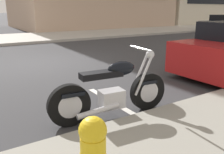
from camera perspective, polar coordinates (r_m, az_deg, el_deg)
ground_plane at (r=8.27m, az=-15.37°, el=3.16°), size 260.00×260.00×0.00m
sidewalk_far_curb at (r=20.91m, az=11.13°, el=10.98°), size 120.00×5.00×0.14m
parking_stall_stripe at (r=4.50m, az=1.52°, el=-6.75°), size 0.12×2.20×0.01m
parked_motorcycle at (r=3.91m, az=0.18°, el=-3.53°), size 2.10×0.62×1.13m
car_opposite_curb at (r=22.13m, az=25.12°, el=11.51°), size 4.18×1.88×1.32m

